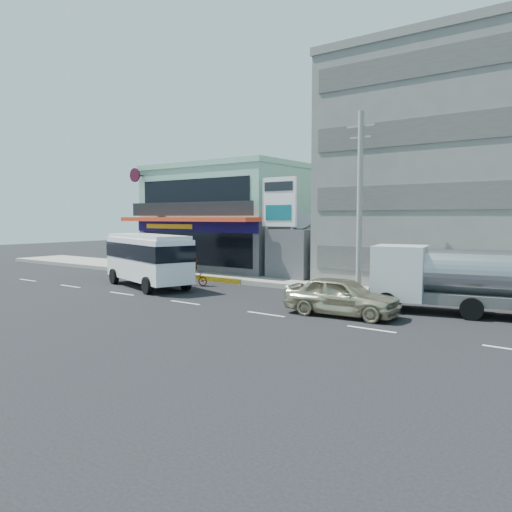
{
  "coord_description": "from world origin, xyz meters",
  "views": [
    {
      "loc": [
        17.72,
        -17.85,
        4.33
      ],
      "look_at": [
        1.6,
        3.85,
        2.2
      ],
      "focal_mm": 35.0,
      "sensor_mm": 36.0,
      "label": 1
    }
  ],
  "objects": [
    {
      "name": "motorcycle_rider",
      "position": [
        -4.0,
        4.87,
        0.77
      ],
      "size": [
        1.9,
        1.02,
        2.32
      ],
      "color": "#5F140D",
      "rests_on": "ground"
    },
    {
      "name": "satellite_dish",
      "position": [
        0.0,
        11.0,
        3.58
      ],
      "size": [
        1.5,
        1.5,
        0.15
      ],
      "primitive_type": "cylinder",
      "color": "slate",
      "rests_on": "gap_structure"
    },
    {
      "name": "gap_structure",
      "position": [
        0.0,
        12.0,
        1.75
      ],
      "size": [
        3.0,
        6.0,
        3.5
      ],
      "primitive_type": "cube",
      "color": "#414045",
      "rests_on": "ground"
    },
    {
      "name": "concrete_building",
      "position": [
        10.0,
        15.0,
        7.0
      ],
      "size": [
        16.0,
        12.0,
        14.0
      ],
      "primitive_type": "cube",
      "color": "gray",
      "rests_on": "ground"
    },
    {
      "name": "ground",
      "position": [
        0.0,
        0.0,
        0.0
      ],
      "size": [
        120.0,
        120.0,
        0.0
      ],
      "primitive_type": "plane",
      "color": "black",
      "rests_on": "ground"
    },
    {
      "name": "sedan",
      "position": [
        7.85,
        1.74,
        0.86
      ],
      "size": [
        5.21,
        2.43,
        1.72
      ],
      "primitive_type": "imported",
      "rotation": [
        0.0,
        0.0,
        1.65
      ],
      "color": "#BBB28F",
      "rests_on": "ground"
    },
    {
      "name": "utility_pole_near",
      "position": [
        6.0,
        7.4,
        5.15
      ],
      "size": [
        1.6,
        0.3,
        10.0
      ],
      "color": "#999993",
      "rests_on": "ground"
    },
    {
      "name": "shop_building",
      "position": [
        -8.0,
        13.95,
        4.0
      ],
      "size": [
        12.4,
        11.7,
        8.0
      ],
      "color": "#414045",
      "rests_on": "ground"
    },
    {
      "name": "minibus",
      "position": [
        -5.83,
        2.68,
        1.93
      ],
      "size": [
        8.12,
        4.7,
        3.24
      ],
      "color": "white",
      "rests_on": "ground"
    },
    {
      "name": "tanker_truck",
      "position": [
        11.68,
        5.03,
        1.61
      ],
      "size": [
        7.9,
        3.65,
        3.0
      ],
      "color": "silver",
      "rests_on": "ground"
    },
    {
      "name": "sidewalk",
      "position": [
        5.0,
        9.5,
        0.15
      ],
      "size": [
        70.0,
        5.0,
        0.3
      ],
      "primitive_type": "cube",
      "color": "gray",
      "rests_on": "ground"
    },
    {
      "name": "billboard",
      "position": [
        -0.5,
        9.2,
        4.93
      ],
      "size": [
        2.6,
        0.18,
        6.9
      ],
      "color": "gray",
      "rests_on": "ground"
    }
  ]
}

